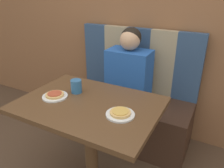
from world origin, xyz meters
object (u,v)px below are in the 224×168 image
pizza_right (120,112)px  drinking_cup (76,86)px  plate_right (120,114)px  pizza_left (55,94)px  plate_left (55,96)px  person (129,68)px

pizza_right → drinking_cup: (-0.44, 0.14, 0.03)m
plate_right → pizza_right: (0.00, 0.00, 0.02)m
plate_right → pizza_left: (-0.53, 0.00, 0.02)m
pizza_left → plate_left: bearing=-90.0°
person → plate_right: 0.79m
person → pizza_left: 0.79m
plate_right → pizza_left: pizza_left is taller
person → pizza_left: size_ratio=5.28×
plate_right → drinking_cup: (-0.44, 0.14, 0.04)m
plate_left → drinking_cup: bearing=56.7°
person → plate_left: bearing=-109.8°
pizza_right → plate_left: bearing=-180.0°
pizza_left → plate_right: bearing=-0.0°
plate_right → pizza_right: size_ratio=1.39×
plate_right → plate_left: bearing=180.0°
pizza_left → pizza_right: same height
person → plate_left: 0.79m
pizza_left → pizza_right: size_ratio=1.00×
plate_right → pizza_right: bearing=90.0°
plate_left → drinking_cup: drinking_cup is taller
person → plate_right: bearing=-70.2°
plate_left → pizza_left: (0.00, 0.00, 0.02)m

